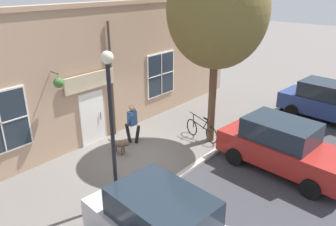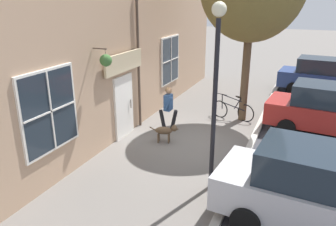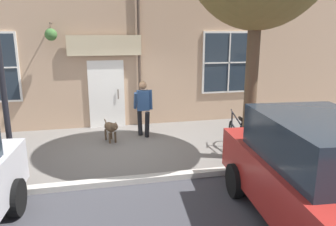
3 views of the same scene
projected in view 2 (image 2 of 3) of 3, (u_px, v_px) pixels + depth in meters
name	position (u px, v px, depth m)	size (l,w,h in m)	color
ground_plane	(188.00, 141.00, 10.90)	(90.00, 90.00, 0.00)	#66605B
storefront_facade	(123.00, 57.00, 10.88)	(0.95, 18.00, 5.28)	tan
pedestrian_walking	(168.00, 105.00, 11.41)	(0.65, 0.55, 1.61)	black
dog_on_leash	(166.00, 131.00, 10.66)	(0.95, 0.42, 0.63)	brown
leaning_bicycle	(233.00, 110.00, 12.72)	(1.72, 0.36, 1.01)	black
parked_car_nearest_curb	(323.00, 192.00, 6.45)	(4.44, 2.22, 1.75)	#B7B7BC
parked_car_mid_block	(332.00, 110.00, 11.11)	(4.44, 2.22, 1.75)	maroon
parked_car_far_end	(325.00, 76.00, 15.95)	(4.44, 2.22, 1.75)	navy
street_lamp	(216.00, 72.00, 7.26)	(0.32, 0.32, 4.43)	black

